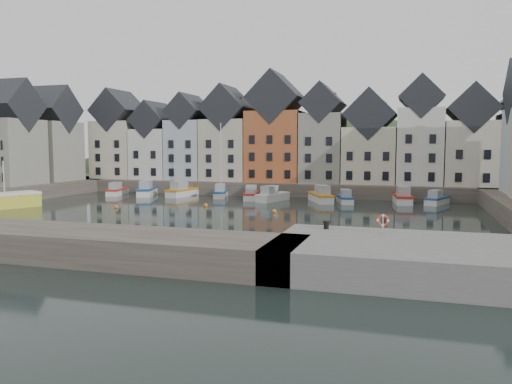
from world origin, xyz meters
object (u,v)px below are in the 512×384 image
at_px(boat_a, 117,191).
at_px(boat_d, 221,193).
at_px(life_ring_post, 383,221).
at_px(mooring_bollard, 326,225).

xyz_separation_m(boat_a, boat_d, (17.04, 1.54, 0.06)).
relative_size(boat_a, boat_d, 0.54).
relative_size(boat_a, life_ring_post, 4.78).
xyz_separation_m(boat_a, life_ring_post, (42.79, -34.83, 2.18)).
distance_m(boat_d, mooring_bollard, 41.80).
bearing_deg(boat_a, life_ring_post, -52.71).
distance_m(boat_a, life_ring_post, 55.22).
relative_size(boat_d, life_ring_post, 8.80).
distance_m(boat_a, boat_d, 17.11).
bearing_deg(boat_a, boat_d, -8.41).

